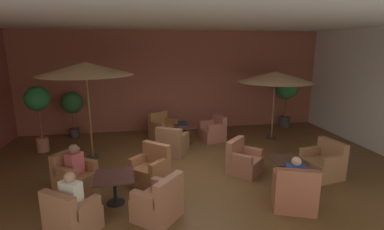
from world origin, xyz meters
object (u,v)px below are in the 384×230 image
Objects in this scene: potted_tree_left_corner at (72,106)px; armchair_front_left_north at (172,144)px; armchair_front_right_south at (151,170)px; potted_tree_mid_left at (287,93)px; armchair_front_right_north at (72,217)px; cafe_table_mid_center at (287,164)px; cafe_table_front_left at (185,131)px; armchair_mid_center_north at (323,164)px; patron_blue_shirt at (74,160)px; open_laptop at (183,125)px; armchair_front_left_south at (163,129)px; patron_by_window at (71,193)px; cafe_table_front_right at (114,181)px; patron_with_friend at (295,174)px; iced_drink_cup at (182,124)px; armchair_front_left_east at (213,131)px; armchair_mid_center_south at (294,193)px; patio_umbrella_tall_red at (86,69)px; potted_tree_mid_right at (38,105)px; armchair_front_right_west at (75,178)px; armchair_front_right_east at (159,203)px; patio_umbrella_center_beige at (275,77)px.

armchair_front_left_north is at bearing -36.03° from potted_tree_left_corner.
armchair_front_right_south is 6.89m from potted_tree_mid_left.
cafe_table_mid_center is (4.51, 1.08, 0.16)m from armchair_front_right_north.
armchair_front_right_south reaches higher than cafe_table_front_left.
patron_blue_shirt is (-5.79, 0.22, 0.42)m from armchair_mid_center_north.
potted_tree_left_corner is 4.61× the size of open_laptop.
patron_by_window reaches higher than armchair_front_left_south.
armchair_front_left_north reaches higher than cafe_table_mid_center.
patron_with_friend is at bearing -12.63° from cafe_table_front_right.
patron_by_window is 5.07m from iced_drink_cup.
armchair_mid_center_north is 0.60× the size of potted_tree_left_corner.
armchair_front_right_north is at bearing -121.66° from armchair_front_left_north.
armchair_mid_center_south reaches higher than armchair_front_left_east.
patron_by_window is at bearing -120.48° from open_laptop.
cafe_table_mid_center is at bearing 69.73° from armchair_mid_center_south.
patio_umbrella_tall_red reaches higher than potted_tree_mid_right.
armchair_front_left_south is 4.46m from cafe_table_front_right.
armchair_front_right_west is at bearing 144.57° from patron_blue_shirt.
cafe_table_front_left is at bearing 44.96° from patron_blue_shirt.
open_laptop is at bearing 110.74° from patron_with_friend.
patron_blue_shirt is at bearing -134.41° from open_laptop.
potted_tree_left_corner is 1.55m from potted_tree_mid_right.
armchair_mid_center_north is at bearing -106.24° from potted_tree_mid_left.
iced_drink_cup is (1.06, 4.26, 0.34)m from armchair_front_right_east.
potted_tree_mid_left is at bearing 30.89° from patron_blue_shirt.
armchair_mid_center_north is at bearing -46.86° from armchair_front_left_south.
patio_umbrella_tall_red is 3.41m from open_laptop.
potted_tree_mid_right is 4.38m from open_laptop.
iced_drink_cup is at bearing 60.01° from armchair_front_right_north.
patron_blue_shirt is 1.49m from patron_by_window.
armchair_front_left_north is at bearing 67.64° from armchair_front_right_south.
armchair_front_left_north is 1.04× the size of armchair_front_right_south.
armchair_front_left_north is 1.11× the size of armchair_mid_center_north.
armchair_front_right_east is 4.31m from open_laptop.
armchair_front_right_east is at bearing -104.04° from iced_drink_cup.
potted_tree_mid_left is 4.61m from open_laptop.
open_laptop is (2.53, 4.30, -0.08)m from patron_by_window.
potted_tree_mid_right is at bearing -178.23° from armchair_front_left_east.
open_laptop is at bearing 66.38° from armchair_front_right_south.
armchair_front_left_south is 5.51m from armchair_front_right_north.
armchair_front_left_south is 1.07× the size of armchair_front_right_west.
armchair_mid_center_south is 0.62× the size of potted_tree_left_corner.
iced_drink_cup is at bearing -20.07° from potted_tree_left_corner.
cafe_table_front_right is at bearing 167.37° from patron_with_friend.
armchair_front_right_south is 4.84m from potted_tree_left_corner.
potted_tree_mid_left is at bearing 63.11° from cafe_table_mid_center.
patio_umbrella_center_beige is at bearing -12.55° from armchair_front_left_south.
armchair_front_right_west is at bearing -121.50° from armchair_front_left_south.
potted_tree_mid_left is at bearing 30.63° from armchair_front_right_west.
armchair_front_right_north is 0.96× the size of armchair_front_right_south.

